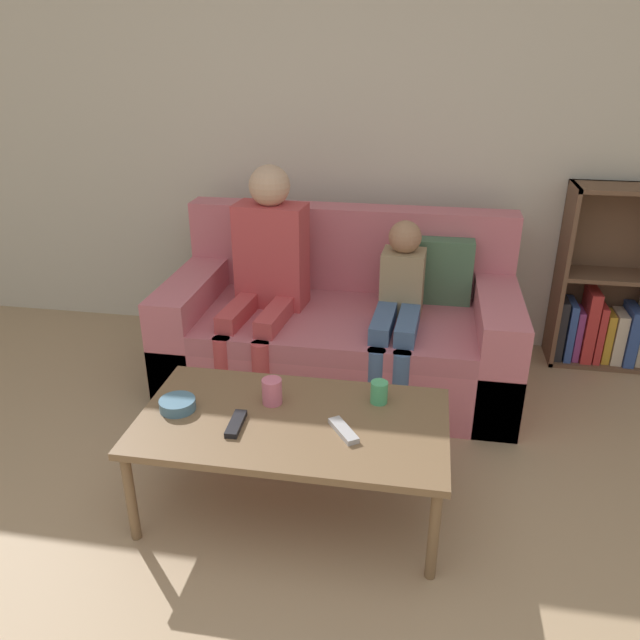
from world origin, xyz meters
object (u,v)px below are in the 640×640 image
object	(u,v)px
tv_remote_0	(236,424)
person_child	(399,305)
cup_far	(272,391)
coffee_table	(292,426)
snack_bowl	(178,404)
couch	(342,330)
bookshelf	(605,300)
person_adult	(267,264)
tv_remote_1	(343,430)
cup_near	(379,392)

from	to	relation	value
tv_remote_0	person_child	bearing A→B (deg)	59.81
cup_far	tv_remote_0	world-z (taller)	cup_far
coffee_table	snack_bowl	distance (m)	0.47
couch	coffee_table	size ratio (longest dim) A/B	1.54
bookshelf	person_child	bearing A→B (deg)	-152.04
couch	snack_bowl	world-z (taller)	couch
cup_far	couch	bearing A→B (deg)	81.46
tv_remote_0	couch	bearing A→B (deg)	76.23
tv_remote_0	snack_bowl	xyz separation A→B (m)	(-0.27, 0.08, 0.01)
person_adult	person_child	bearing A→B (deg)	0.44
couch	bookshelf	world-z (taller)	bookshelf
person_adult	tv_remote_1	size ratio (longest dim) A/B	7.18
person_child	tv_remote_0	bearing A→B (deg)	-115.03
tv_remote_0	snack_bowl	distance (m)	0.28
coffee_table	tv_remote_0	bearing A→B (deg)	-156.91
person_child	cup_near	world-z (taller)	person_child
bookshelf	tv_remote_0	xyz separation A→B (m)	(-1.73, -1.67, 0.04)
cup_near	coffee_table	bearing A→B (deg)	-150.69
bookshelf	person_child	distance (m)	1.34
coffee_table	person_child	xyz separation A→B (m)	(0.36, 0.96, 0.15)
bookshelf	coffee_table	xyz separation A→B (m)	(-1.53, -1.58, -0.00)
couch	cup_far	world-z (taller)	couch
couch	tv_remote_1	size ratio (longest dim) A/B	11.22
person_adult	tv_remote_0	xyz separation A→B (m)	(0.15, -1.11, -0.26)
snack_bowl	tv_remote_0	bearing A→B (deg)	-15.87
bookshelf	tv_remote_0	bearing A→B (deg)	-136.12
cup_near	tv_remote_1	world-z (taller)	cup_near
coffee_table	cup_near	xyz separation A→B (m)	(0.32, 0.18, 0.08)
couch	tv_remote_0	bearing A→B (deg)	-101.75
couch	coffee_table	bearing A→B (deg)	-92.39
coffee_table	person_child	distance (m)	1.03
person_adult	tv_remote_1	bearing A→B (deg)	-56.91
tv_remote_0	cup_far	bearing A→B (deg)	60.66
cup_near	person_adult	bearing A→B (deg)	128.92
couch	person_adult	size ratio (longest dim) A/B	1.56
couch	person_adult	distance (m)	0.57
couch	cup_far	size ratio (longest dim) A/B	17.35
couch	cup_far	xyz separation A→B (m)	(-0.15, -1.01, 0.18)
person_adult	cup_far	distance (m)	0.97
tv_remote_1	person_child	bearing A→B (deg)	47.05
tv_remote_0	bookshelf	bearing A→B (deg)	41.86
person_adult	cup_near	size ratio (longest dim) A/B	12.85
coffee_table	cup_far	distance (m)	0.17
cup_far	snack_bowl	world-z (taller)	cup_far
bookshelf	cup_far	size ratio (longest dim) A/B	9.82
bookshelf	cup_near	world-z (taller)	bookshelf
person_child	snack_bowl	size ratio (longest dim) A/B	6.45
coffee_table	cup_near	bearing A→B (deg)	29.31
couch	person_child	distance (m)	0.42
person_adult	cup_far	xyz separation A→B (m)	(0.25, -0.92, -0.22)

